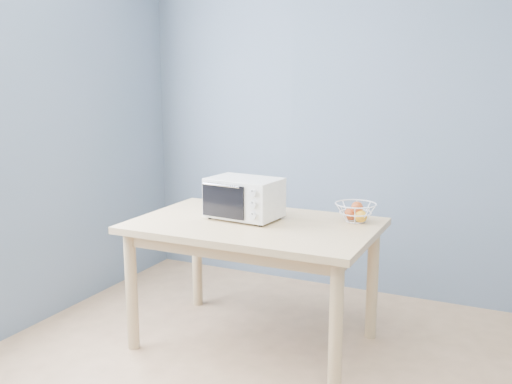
% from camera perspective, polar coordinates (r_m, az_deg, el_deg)
% --- Properties ---
extents(room, '(4.01, 4.51, 2.61)m').
position_cam_1_polar(room, '(1.99, 1.70, 3.43)').
color(room, tan).
rests_on(room, ground).
extents(dining_table, '(1.40, 0.90, 0.75)m').
position_cam_1_polar(dining_table, '(3.35, -0.16, -4.73)').
color(dining_table, tan).
rests_on(dining_table, ground).
extents(toaster_oven, '(0.44, 0.33, 0.25)m').
position_cam_1_polar(toaster_oven, '(3.39, -1.43, -0.53)').
color(toaster_oven, beige).
rests_on(toaster_oven, dining_table).
extents(fruit_basket, '(0.29, 0.29, 0.12)m').
position_cam_1_polar(fruit_basket, '(3.37, 9.99, -1.94)').
color(fruit_basket, white).
rests_on(fruit_basket, dining_table).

